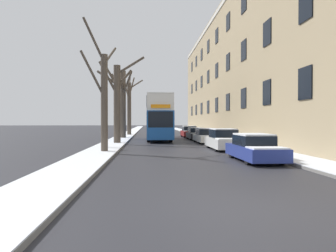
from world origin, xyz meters
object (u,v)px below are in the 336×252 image
bare_tree_left_1 (117,99)px  parked_car_1 (223,140)px  bare_tree_left_0 (103,97)px  bare_tree_left_3 (129,105)px  pedestrian_left_sidewalk (105,136)px  parked_car_3 (196,134)px  double_decker_bus (158,116)px  parked_car_2 (205,136)px  parked_car_4 (189,132)px  bare_tree_left_2 (123,102)px  parked_car_0 (254,148)px

bare_tree_left_1 → parked_car_1: (8.05, -5.34, -3.25)m
bare_tree_left_0 → bare_tree_left_3: bare_tree_left_3 is taller
parked_car_1 → pedestrian_left_sidewalk: (-8.39, 0.50, 0.27)m
bare_tree_left_1 → pedestrian_left_sidewalk: size_ratio=4.36×
parked_car_3 → pedestrian_left_sidewalk: bearing=-126.0°
bare_tree_left_0 → bare_tree_left_1: 7.42m
bare_tree_left_3 → double_decker_bus: (3.76, -10.89, -1.71)m
bare_tree_left_0 → parked_car_2: (8.12, 8.74, -2.88)m
pedestrian_left_sidewalk → parked_car_4: bearing=-67.6°
parked_car_1 → parked_car_3: size_ratio=1.03×
bare_tree_left_0 → double_decker_bus: bare_tree_left_0 is taller
parked_car_4 → bare_tree_left_2: bearing=-155.1°
bare_tree_left_3 → pedestrian_left_sidewalk: (-0.41, -21.59, -3.35)m
bare_tree_left_1 → parked_car_4: bare_tree_left_1 is taller
parked_car_1 → pedestrian_left_sidewalk: size_ratio=2.55×
bare_tree_left_1 → parked_car_3: 10.98m
bare_tree_left_3 → parked_car_1: size_ratio=1.96×
bare_tree_left_1 → bare_tree_left_2: size_ratio=0.97×
bare_tree_left_3 → parked_car_0: 29.59m
parked_car_3 → double_decker_bus: bearing=-168.8°
double_decker_bus → parked_car_2: size_ratio=2.38×
parked_car_0 → parked_car_1: 6.16m
parked_car_0 → parked_car_2: (0.00, 12.85, -0.00)m
bare_tree_left_2 → parked_car_1: bearing=-59.0°
parked_car_0 → parked_car_4: (0.00, 23.65, 0.03)m
parked_car_1 → parked_car_2: size_ratio=0.97×
bare_tree_left_2 → parked_car_3: 9.14m
parked_car_0 → parked_car_4: parked_car_4 is taller
double_decker_bus → parked_car_0: bearing=-76.3°
bare_tree_left_2 → pedestrian_left_sidewalk: bearing=-90.7°
bare_tree_left_1 → bare_tree_left_3: bearing=89.8°
pedestrian_left_sidewalk → double_decker_bus: bearing=-62.6°
bare_tree_left_2 → double_decker_bus: bare_tree_left_2 is taller
bare_tree_left_2 → parked_car_4: bearing=24.9°
parked_car_3 → pedestrian_left_sidewalk: size_ratio=2.48×
parked_car_4 → pedestrian_left_sidewalk: bearing=-116.3°
parked_car_1 → parked_car_3: 12.03m
bare_tree_left_3 → parked_car_3: bare_tree_left_3 is taller
parked_car_1 → parked_car_0: bearing=-90.0°
parked_car_1 → parked_car_3: (-0.00, 12.03, -0.06)m
bare_tree_left_0 → bare_tree_left_2: (-0.10, 15.74, 0.76)m
parked_car_3 → parked_car_4: (0.00, 5.45, 0.05)m
bare_tree_left_0 → parked_car_3: bearing=60.1°
bare_tree_left_3 → parked_car_4: bearing=-30.0°
parked_car_1 → parked_car_4: parked_car_1 is taller
bare_tree_left_1 → bare_tree_left_3: 16.75m
parked_car_3 → parked_car_4: size_ratio=0.97×
double_decker_bus → parked_car_0: (4.22, -17.36, -1.96)m
bare_tree_left_3 → double_decker_bus: 11.65m
parked_car_0 → parked_car_1: (0.00, 6.16, 0.05)m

